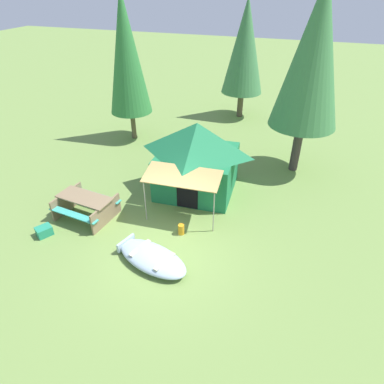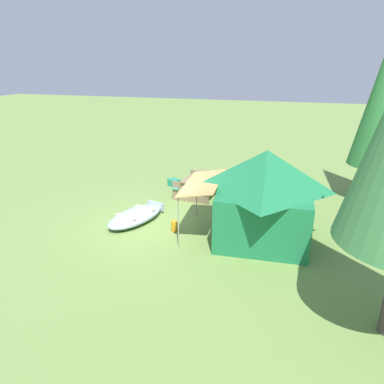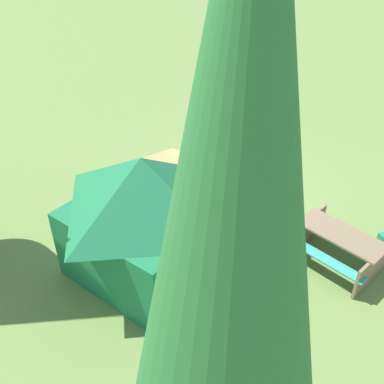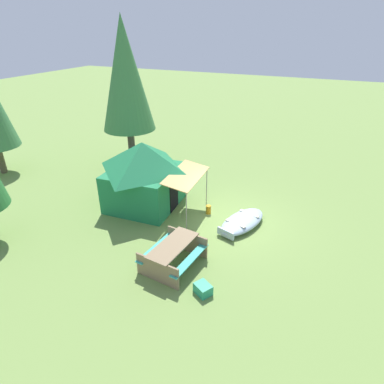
{
  "view_description": "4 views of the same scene",
  "coord_description": "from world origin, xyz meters",
  "px_view_note": "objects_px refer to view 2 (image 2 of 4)",
  "views": [
    {
      "loc": [
        3.15,
        -6.88,
        7.02
      ],
      "look_at": [
        0.15,
        1.93,
        0.92
      ],
      "focal_mm": 31.47,
      "sensor_mm": 36.0,
      "label": 1
    },
    {
      "loc": [
        9.8,
        4.32,
        5.03
      ],
      "look_at": [
        -0.55,
        1.21,
        1.1
      ],
      "focal_mm": 33.86,
      "sensor_mm": 36.0,
      "label": 2
    },
    {
      "loc": [
        -5.21,
        7.92,
        6.32
      ],
      "look_at": [
        0.29,
        1.49,
        0.73
      ],
      "focal_mm": 38.57,
      "sensor_mm": 36.0,
      "label": 3
    },
    {
      "loc": [
        -10.29,
        -3.1,
        6.7
      ],
      "look_at": [
        -0.44,
        1.29,
        1.14
      ],
      "focal_mm": 30.5,
      "sensor_mm": 36.0,
      "label": 4
    }
  ],
  "objects_px": {
    "beached_rowboat": "(136,216)",
    "cooler_box": "(174,183)",
    "fuel_can": "(174,226)",
    "canvas_cabin_tent": "(264,194)",
    "picnic_table": "(199,183)"
  },
  "relations": [
    {
      "from": "canvas_cabin_tent",
      "to": "picnic_table",
      "type": "distance_m",
      "value": 4.21
    },
    {
      "from": "cooler_box",
      "to": "beached_rowboat",
      "type": "bearing_deg",
      "value": -0.43
    },
    {
      "from": "beached_rowboat",
      "to": "canvas_cabin_tent",
      "type": "relative_size",
      "value": 0.64
    },
    {
      "from": "canvas_cabin_tent",
      "to": "cooler_box",
      "type": "xyz_separation_m",
      "value": [
        -3.74,
        -4.1,
        -1.25
      ]
    },
    {
      "from": "fuel_can",
      "to": "canvas_cabin_tent",
      "type": "bearing_deg",
      "value": 97.59
    },
    {
      "from": "cooler_box",
      "to": "fuel_can",
      "type": "xyz_separation_m",
      "value": [
        4.1,
        1.45,
        0.03
      ]
    },
    {
      "from": "beached_rowboat",
      "to": "cooler_box",
      "type": "distance_m",
      "value": 3.76
    },
    {
      "from": "beached_rowboat",
      "to": "fuel_can",
      "type": "height_order",
      "value": "beached_rowboat"
    },
    {
      "from": "beached_rowboat",
      "to": "cooler_box",
      "type": "relative_size",
      "value": 5.42
    },
    {
      "from": "cooler_box",
      "to": "fuel_can",
      "type": "relative_size",
      "value": 1.32
    },
    {
      "from": "picnic_table",
      "to": "fuel_can",
      "type": "height_order",
      "value": "picnic_table"
    },
    {
      "from": "beached_rowboat",
      "to": "cooler_box",
      "type": "bearing_deg",
      "value": 179.57
    },
    {
      "from": "canvas_cabin_tent",
      "to": "fuel_can",
      "type": "xyz_separation_m",
      "value": [
        0.35,
        -2.65,
        -1.22
      ]
    },
    {
      "from": "beached_rowboat",
      "to": "fuel_can",
      "type": "distance_m",
      "value": 1.52
    },
    {
      "from": "beached_rowboat",
      "to": "fuel_can",
      "type": "bearing_deg",
      "value": 77.02
    }
  ]
}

